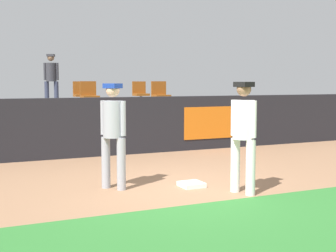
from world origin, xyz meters
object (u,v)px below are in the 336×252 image
object	(u,v)px
first_base	(191,184)
player_runner_visitor	(113,128)
spectator_hooded	(51,77)
seat_back_center	(81,93)
player_fielder_home	(243,129)
seat_front_center	(89,94)
seat_front_right	(160,94)
seat_back_right	(140,92)

from	to	relation	value
first_base	player_runner_visitor	xyz separation A→B (m)	(-1.31, 0.42, 1.02)
player_runner_visitor	spectator_hooded	xyz separation A→B (m)	(0.37, 7.51, 0.97)
player_runner_visitor	seat_back_center	distance (m)	7.01
player_fielder_home	first_base	bearing A→B (deg)	-161.24
first_base	seat_front_center	bearing A→B (deg)	93.64
seat_front_right	seat_back_right	bearing A→B (deg)	88.04
seat_front_right	spectator_hooded	world-z (taller)	spectator_hooded
player_runner_visitor	seat_front_center	bearing A→B (deg)	133.05
spectator_hooded	first_base	bearing A→B (deg)	119.45
player_fielder_home	player_runner_visitor	world-z (taller)	player_fielder_home
seat_front_right	seat_back_right	distance (m)	1.80
seat_front_center	seat_front_right	world-z (taller)	same
player_fielder_home	seat_back_right	world-z (taller)	seat_back_right
seat_back_right	first_base	bearing A→B (deg)	-104.37
player_runner_visitor	seat_back_center	size ratio (longest dim) A/B	2.18
seat_front_right	seat_back_center	xyz separation A→B (m)	(-1.95, 1.80, -0.00)
player_fielder_home	player_runner_visitor	size ratio (longest dim) A/B	1.01
first_base	seat_front_right	bearing A→B (deg)	71.80
player_fielder_home	seat_front_center	xyz separation A→B (m)	(-0.89, 6.31, 0.44)
first_base	player_runner_visitor	size ratio (longest dim) A/B	0.22
seat_back_center	spectator_hooded	size ratio (longest dim) A/B	0.49
seat_back_center	first_base	bearing A→B (deg)	-88.94
player_runner_visitor	seat_front_right	distance (m)	5.99
seat_back_right	seat_back_center	size ratio (longest dim) A/B	1.00
seat_back_center	spectator_hooded	xyz separation A→B (m)	(-0.80, 0.61, 0.52)
player_fielder_home	seat_back_center	size ratio (longest dim) A/B	2.21
seat_back_right	seat_front_center	bearing A→B (deg)	-141.03
player_fielder_home	spectator_hooded	bearing A→B (deg)	173.94
seat_front_center	seat_back_center	world-z (taller)	same
seat_back_center	spectator_hooded	bearing A→B (deg)	142.63
player_fielder_home	seat_front_center	size ratio (longest dim) A/B	2.21
first_base	seat_front_right	xyz separation A→B (m)	(1.81, 5.51, 1.48)
seat_back_center	spectator_hooded	distance (m)	1.13
seat_front_right	seat_back_center	size ratio (longest dim) A/B	1.00
first_base	spectator_hooded	bearing A→B (deg)	96.73
seat_back_center	spectator_hooded	world-z (taller)	spectator_hooded
player_fielder_home	seat_back_right	size ratio (longest dim) A/B	2.21
first_base	seat_front_right	distance (m)	5.99
seat_front_center	first_base	bearing A→B (deg)	-86.36
first_base	seat_front_center	world-z (taller)	seat_front_center
seat_front_center	seat_front_right	size ratio (longest dim) A/B	1.00
player_runner_visitor	first_base	bearing A→B (deg)	36.00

